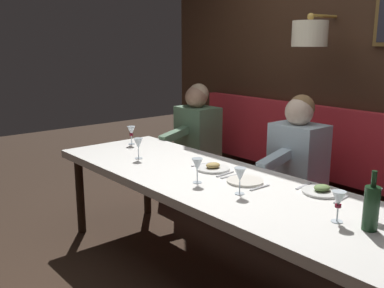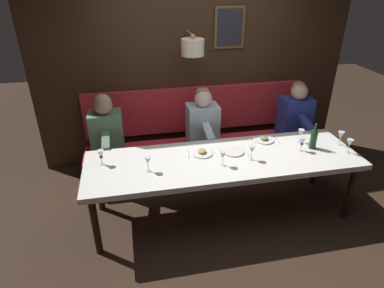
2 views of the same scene
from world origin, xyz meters
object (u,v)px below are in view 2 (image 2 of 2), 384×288
Objects in this scene: diner_middle at (106,128)px; wine_glass_2 at (341,136)px; wine_glass_0 at (223,156)px; wine_glass_5 at (101,155)px; diner_nearest at (296,112)px; dining_table at (224,163)px; diner_near at (203,120)px; wine_bottle at (314,139)px; wine_glass_1 at (350,143)px; wine_glass_7 at (301,133)px; wine_glass_4 at (252,150)px; wine_glass_3 at (302,141)px; wine_glass_6 at (148,161)px.

diner_middle reaches higher than wine_glass_2.
wine_glass_0 is 1.00× the size of wine_glass_5.
wine_glass_2 is (-0.85, -0.11, 0.04)m from diner_nearest.
dining_table is 3.72× the size of diner_near.
wine_bottle reaches higher than wine_glass_5.
wine_glass_1 is 1.00× the size of wine_glass_7.
diner_middle reaches higher than wine_glass_1.
wine_bottle reaches higher than wine_glass_0.
dining_table is 17.97× the size of wine_glass_4.
wine_glass_0 is at bearing 127.47° from diner_nearest.
wine_glass_3 is (0.15, 0.48, -0.00)m from wine_glass_1.
wine_glass_2 is 1.00× the size of wine_glass_6.
diner_nearest reaches higher than wine_glass_7.
wine_glass_2 is (-0.85, -1.42, 0.04)m from diner_near.
diner_middle reaches higher than wine_glass_3.
wine_glass_2 is at bearing -83.23° from wine_glass_0.
wine_glass_1 and wine_glass_7 have the same top height.
dining_table is at bearing 90.95° from wine_bottle.
wine_bottle is (-0.01, 0.35, -0.00)m from wine_glass_2.
wine_glass_1 is 1.00× the size of wine_glass_4.
wine_glass_4 is at bearing 110.67° from wine_glass_7.
diner_nearest is 2.32m from wine_glass_6.
wine_glass_2 and wine_glass_3 have the same top height.
diner_near reaches higher than wine_bottle.
wine_glass_2 is at bearing -88.08° from wine_bottle.
wine_glass_2 is (0.03, -1.39, 0.18)m from dining_table.
diner_middle is 0.75m from wine_glass_5.
diner_near reaches higher than wine_glass_3.
wine_glass_2 and wine_glass_6 have the same top height.
wine_glass_6 is at bearing 98.66° from wine_glass_7.
diner_nearest and diner_near have the same top height.
wine_glass_6 is at bearing 92.73° from wine_glass_3.
diner_near is 1.66m from wine_glass_2.
wine_glass_2 is at bearing -88.81° from dining_table.
wine_glass_5 and wine_glass_6 have the same top height.
wine_glass_7 is at bearing -88.83° from wine_glass_5.
wine_glass_6 is 1.00× the size of wine_glass_7.
wine_glass_5 is at bearing 77.43° from wine_glass_0.
dining_table is 0.34m from wine_glass_4.
wine_glass_4 is at bearing 86.24° from wine_glass_1.
diner_middle reaches higher than wine_glass_6.
wine_bottle is (-0.86, 0.24, 0.04)m from diner_nearest.
diner_near reaches higher than wine_glass_0.
wine_glass_1 is at bearing -93.76° from wine_glass_4.
wine_glass_0 is at bearing 178.30° from diner_near.
diner_nearest is 1.00× the size of diner_near.
diner_near is at bearing 54.81° from wine_glass_7.
wine_glass_1 is at bearing -96.75° from dining_table.
wine_bottle reaches higher than wine_glass_1.
wine_glass_6 is at bearing 141.09° from diner_near.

